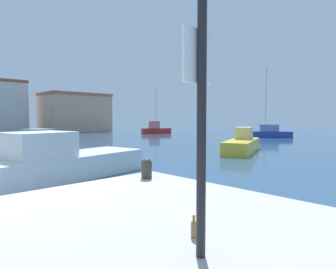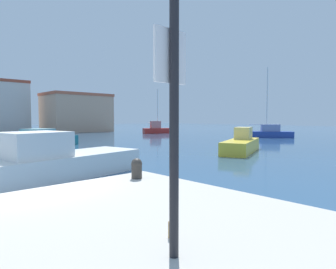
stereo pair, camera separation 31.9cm
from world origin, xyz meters
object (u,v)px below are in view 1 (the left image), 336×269
Objects in this scene: sailboat_blue_inner_mooring at (266,133)px; motorboat_teal_outer_mooring at (35,141)px; bottle at (194,229)px; mooring_bollard at (147,168)px; motorboat_yellow_mid_harbor at (242,144)px; sailboat_red_distant_north at (156,129)px; motorboat_white_far_left at (47,164)px.

motorboat_teal_outer_mooring is at bearing 164.57° from sailboat_blue_inner_mooring.
bottle is 0.03× the size of motorboat_teal_outer_mooring.
motorboat_teal_outer_mooring reaches higher than bottle.
motorboat_yellow_mid_harbor is at bearing 23.84° from mooring_bollard.
sailboat_blue_inner_mooring is 27.73m from motorboat_teal_outer_mooring.
sailboat_red_distant_north is 18.05m from sailboat_blue_inner_mooring.
bottle is at bearing -149.85° from motorboat_yellow_mid_harbor.
motorboat_teal_outer_mooring is at bearing 72.11° from motorboat_white_far_left.
sailboat_red_distant_north reaches higher than bottle.
bottle is 37.16m from sailboat_blue_inner_mooring.
motorboat_yellow_mid_harbor is at bearing -118.00° from sailboat_red_distant_north.
mooring_bollard is at bearing -157.06° from sailboat_blue_inner_mooring.
mooring_bollard is 0.05× the size of sailboat_blue_inner_mooring.
bottle is 24.73m from motorboat_teal_outer_mooring.
sailboat_blue_inner_mooring is 32.06m from motorboat_white_far_left.
motorboat_teal_outer_mooring is at bearing 77.13° from mooring_bollard.
bottle is 0.03× the size of motorboat_white_far_left.
sailboat_red_distant_north is at bearing 41.56° from motorboat_white_far_left.
sailboat_blue_inner_mooring is at bearing -15.43° from motorboat_teal_outer_mooring.
bottle is 9.82m from motorboat_white_far_left.
sailboat_blue_inner_mooring is at bearing 12.33° from motorboat_white_far_left.
motorboat_white_far_left is at bearing -138.44° from sailboat_red_distant_north.
sailboat_blue_inner_mooring is at bearing -78.28° from sailboat_red_distant_north.
sailboat_blue_inner_mooring is 1.38× the size of motorboat_yellow_mid_harbor.
mooring_bollard is at bearing -131.89° from sailboat_red_distant_north.
sailboat_blue_inner_mooring is at bearing 26.28° from bottle.
motorboat_teal_outer_mooring is 17.37m from motorboat_yellow_mid_harbor.
motorboat_yellow_mid_harbor is at bearing -157.86° from sailboat_blue_inner_mooring.
mooring_bollard is at bearing 59.38° from bottle.
sailboat_blue_inner_mooring reaches higher than motorboat_white_far_left.
motorboat_white_far_left is at bearing 88.78° from mooring_bollard.
motorboat_yellow_mid_harbor is at bearing 30.15° from bottle.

